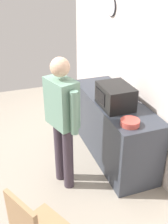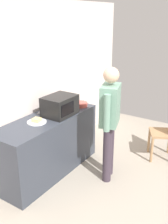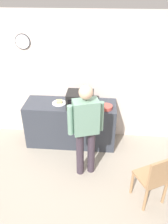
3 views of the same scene
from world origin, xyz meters
The scene contains 10 objects.
ground_plane centered at (0.00, 0.00, 0.00)m, with size 6.00×6.00×0.00m, color #9E9384.
back_wall centered at (0.00, 1.60, 1.30)m, with size 5.40×0.13×2.60m.
kitchen_counter centered at (0.01, 1.22, 0.46)m, with size 1.81×0.62×0.92m, color #333842.
microwave centered at (0.22, 1.13, 1.07)m, with size 0.50×0.39×0.30m.
sandwich_plate centered at (-0.21, 1.22, 0.94)m, with size 0.28×0.28×0.07m.
salad_bowl centered at (0.72, 1.09, 0.96)m, with size 0.23×0.23×0.07m, color #C64C42.
fork_utensil centered at (0.12, 1.40, 0.93)m, with size 0.17×0.02×0.01m, color silver.
spoon_utensil centered at (0.18, 1.49, 0.93)m, with size 0.17×0.02×0.01m, color silver.
person_standing centered at (0.38, 0.36, 1.01)m, with size 0.57×0.35×1.72m.
wooden_chair centered at (1.44, -0.20, 0.52)m, with size 0.54×0.54×0.94m.
Camera 2 is at (-2.72, -1.24, 2.38)m, focal length 41.98 mm.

